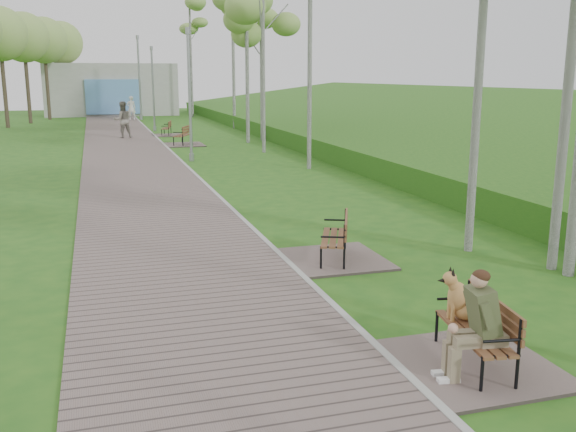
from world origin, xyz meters
name	(u,v)px	position (x,y,z in m)	size (l,w,h in m)	color
walkway	(132,161)	(-1.75, 21.50, 0.02)	(3.50, 67.00, 0.04)	#6F5E5A
kerb	(179,159)	(0.00, 21.50, 0.03)	(0.10, 67.00, 0.05)	#999993
embankment	(478,153)	(12.00, 20.00, 0.00)	(14.00, 70.00, 1.60)	#3F741E
building_north	(111,89)	(-1.50, 50.97, 1.99)	(10.00, 5.20, 4.00)	#9E9E99
bench_main	(473,335)	(0.77, 2.83, 0.39)	(1.60, 1.77, 1.39)	#6F5E5A
bench_second	(334,250)	(0.82, 7.18, 0.18)	(1.61, 1.79, 0.99)	#6F5E5A
bench_third	(183,141)	(0.82, 26.58, 0.20)	(1.80, 2.00, 1.10)	#6F5E5A
bench_far	(167,132)	(0.64, 31.54, 0.17)	(1.54, 1.71, 0.94)	#6F5E5A
lamp_post_second	(190,100)	(0.40, 20.92, 2.24)	(0.19, 0.19, 4.80)	gray
lamp_post_third	(153,92)	(0.31, 34.62, 2.19)	(0.18, 0.18, 4.70)	gray
lamp_post_far	(139,81)	(0.26, 44.33, 2.72)	(0.22, 0.22, 5.82)	gray
pedestrian_near	(131,108)	(-0.41, 44.10, 0.84)	(0.61, 0.40, 1.68)	white
pedestrian_far	(123,120)	(-1.62, 30.61, 0.92)	(0.90, 0.70, 1.84)	gray
birch_far_a	(261,15)	(4.85, 27.71, 5.91)	(2.27, 2.27, 7.52)	silver
birch_far_b	(246,12)	(3.93, 26.77, 5.91)	(2.28, 2.28, 7.52)	silver
birch_far_c	(232,0)	(5.06, 35.10, 7.31)	(2.37, 2.37, 9.32)	silver
birch_distant_b	(189,9)	(4.27, 46.58, 7.88)	(2.58, 2.58, 10.03)	silver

